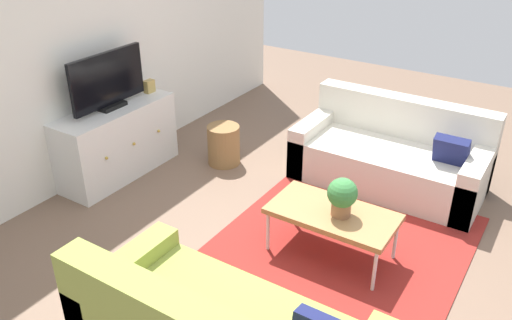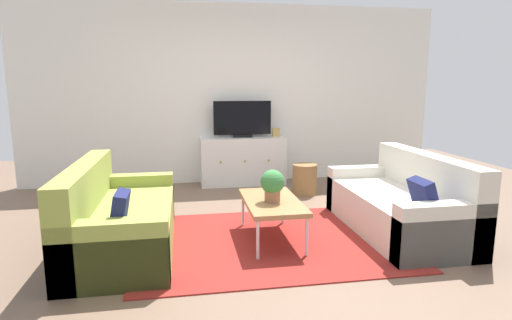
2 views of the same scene
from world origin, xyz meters
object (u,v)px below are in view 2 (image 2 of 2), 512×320
at_px(couch_left_side, 115,222).
at_px(potted_plant, 272,184).
at_px(couch_right_side, 404,206).
at_px(tv_console, 243,161).
at_px(flat_screen_tv, 242,119).
at_px(wicker_basket, 305,179).
at_px(mantel_clock, 276,132).
at_px(coffee_table, 272,203).

distance_m(couch_left_side, potted_plant, 1.50).
distance_m(couch_right_side, tv_console, 2.73).
bearing_deg(tv_console, flat_screen_tv, 90.00).
distance_m(potted_plant, flat_screen_tv, 2.51).
bearing_deg(wicker_basket, couch_left_side, -144.71).
relative_size(couch_right_side, mantel_clock, 13.72).
relative_size(coffee_table, wicker_basket, 2.32).
bearing_deg(mantel_clock, couch_right_side, -70.83).
bearing_deg(tv_console, couch_right_side, -60.54).
relative_size(couch_right_side, wicker_basket, 4.22).
bearing_deg(wicker_basket, mantel_clock, 107.87).
distance_m(potted_plant, mantel_clock, 2.53).
bearing_deg(couch_left_side, tv_console, 57.19).
bearing_deg(mantel_clock, couch_left_side, -130.76).
relative_size(couch_left_side, wicker_basket, 4.22).
bearing_deg(couch_left_side, couch_right_side, 0.00).
height_order(couch_right_side, wicker_basket, couch_right_side).
xyz_separation_m(couch_right_side, flat_screen_tv, (-1.34, 2.39, 0.72)).
relative_size(couch_left_side, couch_right_side, 1.00).
xyz_separation_m(flat_screen_tv, wicker_basket, (0.76, -0.77, -0.78)).
xyz_separation_m(mantel_clock, wicker_basket, (0.24, -0.75, -0.58)).
relative_size(potted_plant, mantel_clock, 2.39).
bearing_deg(couch_right_side, potted_plant, -176.78).
relative_size(coffee_table, tv_console, 0.77).
bearing_deg(tv_console, couch_left_side, -122.81).
distance_m(tv_console, wicker_basket, 1.08).
height_order(couch_right_side, potted_plant, couch_right_side).
bearing_deg(flat_screen_tv, couch_right_side, -60.74).
height_order(coffee_table, mantel_clock, mantel_clock).
relative_size(couch_right_side, flat_screen_tv, 2.05).
relative_size(couch_left_side, mantel_clock, 13.72).
height_order(coffee_table, flat_screen_tv, flat_screen_tv).
bearing_deg(flat_screen_tv, mantel_clock, -2.22).
relative_size(potted_plant, wicker_basket, 0.74).
xyz_separation_m(coffee_table, potted_plant, (-0.01, -0.07, 0.20)).
xyz_separation_m(flat_screen_tv, mantel_clock, (0.52, -0.02, -0.20)).
distance_m(coffee_table, tv_console, 2.39).
relative_size(flat_screen_tv, mantel_clock, 6.68).
bearing_deg(couch_left_side, potted_plant, -3.10).
bearing_deg(potted_plant, wicker_basket, 64.06).
relative_size(potted_plant, flat_screen_tv, 0.36).
distance_m(couch_right_side, potted_plant, 1.45).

